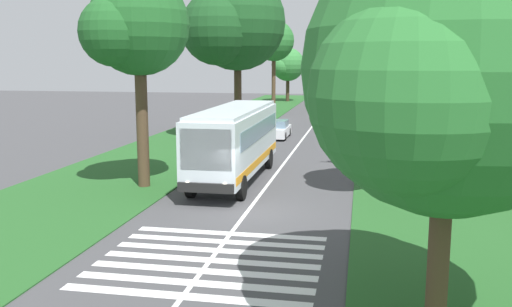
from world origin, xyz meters
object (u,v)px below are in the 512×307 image
at_px(roadside_tree_left_0, 287,66).
at_px(roadside_tree_left_2, 273,42).
at_px(roadside_tree_right_2, 374,48).
at_px(coach_bus, 235,139).
at_px(roadside_tree_left_3, 137,29).
at_px(roadside_tree_right_0, 366,58).
at_px(trailing_car_1, 331,118).
at_px(utility_pole, 380,98).
at_px(roadside_tree_left_1, 234,25).
at_px(trailing_car_0, 277,130).
at_px(roadside_tree_right_3, 441,76).
at_px(roadside_tree_right_1, 405,41).

relative_size(roadside_tree_left_0, roadside_tree_left_2, 0.74).
bearing_deg(roadside_tree_right_2, coach_bus, 168.47).
height_order(roadside_tree_left_3, roadside_tree_right_0, roadside_tree_right_0).
bearing_deg(trailing_car_1, roadside_tree_right_0, -9.69).
xyz_separation_m(trailing_car_1, roadside_tree_right_2, (10.47, -3.98, 6.79)).
relative_size(coach_bus, trailing_car_1, 2.60).
bearing_deg(utility_pole, roadside_tree_left_2, 17.63).
height_order(roadside_tree_left_0, roadside_tree_right_2, roadside_tree_right_2).
height_order(coach_bus, roadside_tree_left_1, roadside_tree_left_1).
xyz_separation_m(roadside_tree_right_2, utility_pole, (-34.24, 0.26, -3.31)).
bearing_deg(utility_pole, trailing_car_1, 8.90).
height_order(roadside_tree_left_2, roadside_tree_right_2, roadside_tree_left_2).
relative_size(roadside_tree_left_1, roadside_tree_right_0, 1.23).
bearing_deg(roadside_tree_right_2, roadside_tree_left_2, 85.75).
xyz_separation_m(roadside_tree_left_3, roadside_tree_right_0, (46.95, -10.84, -1.14)).
height_order(trailing_car_1, roadside_tree_left_0, roadside_tree_left_0).
relative_size(trailing_car_0, utility_pole, 0.54).
xyz_separation_m(roadside_tree_left_3, utility_pole, (4.35, -11.35, -3.38)).
xyz_separation_m(roadside_tree_left_1, roadside_tree_left_2, (21.61, 0.32, -0.62)).
bearing_deg(roadside_tree_right_2, roadside_tree_right_0, 5.24).
bearing_deg(roadside_tree_right_0, roadside_tree_right_3, -178.76).
bearing_deg(trailing_car_1, roadside_tree_left_0, 15.44).
height_order(roadside_tree_left_2, utility_pole, roadside_tree_left_2).
relative_size(roadside_tree_left_1, roadside_tree_right_2, 1.27).
relative_size(roadside_tree_left_1, roadside_tree_right_3, 1.39).
xyz_separation_m(roadside_tree_left_1, roadside_tree_left_3, (-17.82, 0.51, -1.24)).
bearing_deg(trailing_car_1, utility_pole, -171.10).
bearing_deg(roadside_tree_left_3, roadside_tree_right_3, -135.39).
bearing_deg(roadside_tree_right_3, trailing_car_1, 6.34).
bearing_deg(roadside_tree_left_0, roadside_tree_left_3, -179.50).
bearing_deg(roadside_tree_left_1, roadside_tree_right_3, -158.93).
height_order(coach_bus, roadside_tree_left_0, roadside_tree_left_0).
relative_size(roadside_tree_right_2, roadside_tree_right_3, 1.10).
height_order(roadside_tree_left_0, roadside_tree_right_3, roadside_tree_right_3).
bearing_deg(roadside_tree_right_0, trailing_car_0, 166.49).
bearing_deg(roadside_tree_right_2, trailing_car_1, 159.19).
relative_size(coach_bus, roadside_tree_right_3, 1.23).
relative_size(roadside_tree_left_2, roadside_tree_left_3, 1.06).
distance_m(roadside_tree_right_2, roadside_tree_right_3, 50.91).
bearing_deg(coach_bus, trailing_car_0, 0.94).
bearing_deg(trailing_car_0, utility_pole, -151.67).
height_order(roadside_tree_right_1, roadside_tree_right_2, roadside_tree_right_2).
relative_size(trailing_car_0, trailing_car_1, 1.00).
bearing_deg(coach_bus, utility_pole, -73.15).
relative_size(trailing_car_1, utility_pole, 0.54).
distance_m(roadside_tree_right_0, roadside_tree_right_2, 8.46).
bearing_deg(roadside_tree_left_1, trailing_car_0, -84.76).
bearing_deg(roadside_tree_right_3, roadside_tree_left_1, 21.07).
relative_size(roadside_tree_left_0, roadside_tree_left_1, 0.62).
bearing_deg(coach_bus, roadside_tree_right_2, -11.53).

